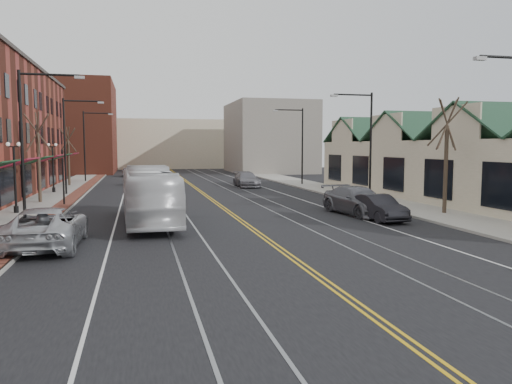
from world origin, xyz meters
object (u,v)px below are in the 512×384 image
parked_car_b (378,208)px  parked_car_c (358,201)px  transit_bus (149,195)px  parked_car_d (357,196)px  parked_suv (46,227)px

parked_car_b → parked_car_c: (-0.13, 2.39, 0.13)m
transit_bus → parked_car_d: bearing=-164.5°
transit_bus → parked_car_d: 15.02m
parked_suv → parked_car_d: bearing=-149.7°
parked_suv → parked_car_c: 17.94m
transit_bus → parked_car_b: transit_bus is taller
parked_car_b → parked_car_c: bearing=90.5°
parked_car_b → parked_suv: bearing=-169.6°
parked_car_d → parked_suv: bearing=-144.0°
parked_car_c → parked_car_b: bearing=-94.2°
transit_bus → parked_suv: bearing=51.6°
parked_car_b → parked_car_d: (1.67, 6.48, 0.00)m
parked_suv → parked_car_d: parked_suv is taller
transit_bus → parked_suv: size_ratio=1.80×
parked_car_c → parked_car_d: parked_car_c is taller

